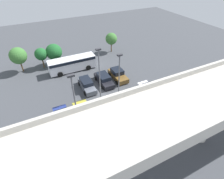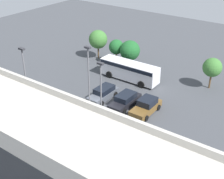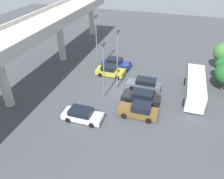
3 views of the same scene
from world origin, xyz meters
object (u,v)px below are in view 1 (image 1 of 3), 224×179
Objects in this scene: parked_car_3 at (87,84)px; lamp_post_mid_lot at (99,73)px; parked_car_0 at (150,90)px; shuttle_bus at (72,63)px; tree_front_left at (111,39)px; tree_front_right at (41,54)px; lamp_post_by_overpass at (119,75)px; tree_front_far_right at (18,56)px; parked_car_1 at (118,75)px; parked_car_4 at (84,112)px; parked_car_5 at (63,119)px; parked_car_2 at (104,79)px; tree_front_centre at (54,52)px; lamp_post_near_aisle at (75,103)px.

lamp_post_mid_lot is (-0.85, 3.70, 4.07)m from parked_car_3.
parked_car_0 is 0.54× the size of shuttle_bus.
tree_front_right is (14.93, 0.62, -0.19)m from tree_front_left.
lamp_post_by_overpass is (-2.48, 1.03, -0.43)m from lamp_post_mid_lot.
tree_front_right reaches higher than parked_car_3.
parked_car_1 is at bearing 146.04° from tree_front_far_right.
lamp_post_by_overpass is at bearing 128.96° from tree_front_far_right.
parked_car_4 is at bearing 32.01° from lamp_post_mid_lot.
parked_car_4 is at bearing -99.37° from shuttle_bus.
parked_car_0 is at bearing 22.90° from parked_car_1.
parked_car_3 is 6.84m from lamp_post_by_overpass.
parked_car_5 is at bearing 18.19° from lamp_post_mid_lot.
lamp_post_mid_lot reaches higher than parked_car_3.
lamp_post_by_overpass is (-0.18, 4.93, 3.67)m from parked_car_2.
lamp_post_near_aisle is at bearing 86.57° from tree_front_centre.
lamp_post_near_aisle is 2.15× the size of tree_front_right.
tree_front_far_right reaches higher than parked_car_1.
tree_front_left reaches higher than parked_car_3.
parked_car_4 is 20.72m from tree_front_left.
parked_car_1 is at bearing 94.96° from parked_car_2.
parked_car_2 is (5.35, -5.82, 0.09)m from parked_car_0.
lamp_post_near_aisle is at bearing 105.03° from tree_front_far_right.
tree_front_centre is (-1.12, -18.74, -2.25)m from lamp_post_near_aisle.
lamp_post_mid_lot is at bearing -22.66° from lamp_post_by_overpass.
lamp_post_by_overpass reaches higher than tree_front_right.
parked_car_1 reaches higher than parked_car_2.
shuttle_bus is 10.88m from lamp_post_mid_lot.
tree_front_centre is (2.36, -3.74, 1.17)m from shuttle_bus.
tree_front_far_right is (6.19, -0.14, 0.48)m from tree_front_centre.
parked_car_5 is 1.10× the size of tree_front_centre.
parked_car_0 is at bearing -89.25° from parked_car_4.
parked_car_2 is 1.04× the size of parked_car_5.
parked_car_3 is at bearing 105.02° from tree_front_centre.
tree_front_left reaches higher than shuttle_bus.
shuttle_bus is 4.57m from tree_front_centre.
tree_front_far_right is (9.82, -14.17, -1.64)m from lamp_post_mid_lot.
tree_front_left is 14.95m from tree_front_right.
lamp_post_near_aisle is 23.66m from tree_front_left.
lamp_post_mid_lot reaches higher than parked_car_5.
parked_car_3 is at bearing -76.99° from lamp_post_mid_lot.
tree_front_left reaches higher than tree_front_centre.
shuttle_bus reaches higher than parked_car_2.
shuttle_bus is 2.16× the size of tree_front_right.
parked_car_5 is (11.17, 6.14, -0.04)m from parked_car_1.
tree_front_far_right is at bearing 21.84° from parked_car_4.
shuttle_bus is (3.56, -6.40, 0.80)m from parked_car_2.
shuttle_bus reaches higher than parked_car_0.
parked_car_2 reaches higher than parked_car_5.
tree_front_centre is 1.07× the size of tree_front_right.
lamp_post_near_aisle is 2.00× the size of tree_front_left.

